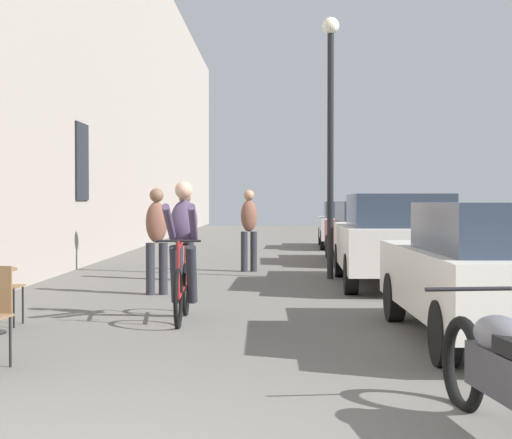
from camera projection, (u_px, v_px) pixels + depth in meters
name	position (u px, v px, depth m)	size (l,w,h in m)	color
building_facade_left	(74.00, 45.00, 17.93)	(0.54, 68.00, 9.94)	gray
cyclist_on_bicycle	(183.00, 254.00, 9.87)	(0.52, 1.76, 1.74)	black
pedestrian_near	(157.00, 235.00, 12.48)	(0.38, 0.30, 1.66)	#26262D
pedestrian_mid	(185.00, 231.00, 14.75)	(0.36, 0.27, 1.64)	#26262D
pedestrian_far	(249.00, 226.00, 16.59)	(0.38, 0.30, 1.70)	#26262D
street_lamp	(330.00, 113.00, 14.96)	(0.32, 0.32, 4.90)	black
parked_car_nearest	(492.00, 270.00, 8.27)	(1.78, 4.09, 1.45)	beige
parked_car_second	(394.00, 238.00, 13.81)	(1.97, 4.48, 1.58)	beige
parked_car_third	(368.00, 231.00, 19.14)	(1.81, 4.14, 1.46)	maroon
parked_car_fourth	(347.00, 224.00, 25.16)	(1.84, 4.14, 1.45)	#B7B7BC
parked_motorcycle	(507.00, 373.00, 4.92)	(0.62, 2.14, 0.92)	black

